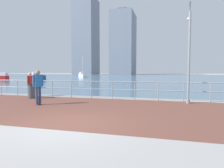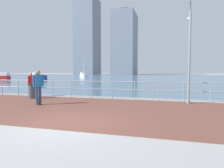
{
  "view_description": "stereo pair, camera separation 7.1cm",
  "coord_description": "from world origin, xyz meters",
  "px_view_note": "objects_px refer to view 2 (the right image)",
  "views": [
    {
      "loc": [
        3.13,
        -5.72,
        1.73
      ],
      "look_at": [
        0.64,
        3.68,
        1.1
      ],
      "focal_mm": 31.71,
      "sensor_mm": 36.0,
      "label": 1
    },
    {
      "loc": [
        3.2,
        -5.71,
        1.73
      ],
      "look_at": [
        0.64,
        3.68,
        1.1
      ],
      "focal_mm": 31.71,
      "sensor_mm": 36.0,
      "label": 2
    }
  ],
  "objects_px": {
    "skateboarder": "(38,84)",
    "bystander": "(31,82)",
    "lamppost": "(189,47)",
    "sailboat_yellow": "(38,77)",
    "trash_bin": "(32,91)",
    "sailboat_white": "(84,75)"
  },
  "relations": [
    {
      "from": "bystander",
      "to": "sailboat_white",
      "type": "height_order",
      "value": "sailboat_white"
    },
    {
      "from": "lamppost",
      "to": "trash_bin",
      "type": "xyz_separation_m",
      "value": [
        -9.4,
        -0.67,
        -2.56
      ]
    },
    {
      "from": "lamppost",
      "to": "sailboat_yellow",
      "type": "bearing_deg",
      "value": 138.1
    },
    {
      "from": "lamppost",
      "to": "sailboat_yellow",
      "type": "relative_size",
      "value": 0.92
    },
    {
      "from": "skateboarder",
      "to": "lamppost",
      "type": "bearing_deg",
      "value": 19.47
    },
    {
      "from": "sailboat_yellow",
      "to": "bystander",
      "type": "bearing_deg",
      "value": -55.02
    },
    {
      "from": "bystander",
      "to": "sailboat_white",
      "type": "relative_size",
      "value": 0.28
    },
    {
      "from": "skateboarder",
      "to": "trash_bin",
      "type": "distance_m",
      "value": 2.81
    },
    {
      "from": "sailboat_white",
      "to": "sailboat_yellow",
      "type": "height_order",
      "value": "sailboat_yellow"
    },
    {
      "from": "lamppost",
      "to": "sailboat_white",
      "type": "distance_m",
      "value": 46.87
    },
    {
      "from": "trash_bin",
      "to": "sailboat_yellow",
      "type": "xyz_separation_m",
      "value": [
        -17.46,
        24.78,
        0.1
      ]
    },
    {
      "from": "sailboat_yellow",
      "to": "trash_bin",
      "type": "bearing_deg",
      "value": -54.83
    },
    {
      "from": "sailboat_white",
      "to": "sailboat_yellow",
      "type": "xyz_separation_m",
      "value": [
        -3.26,
        -16.32,
        0.01
      ]
    },
    {
      "from": "sailboat_white",
      "to": "trash_bin",
      "type": "bearing_deg",
      "value": -70.94
    },
    {
      "from": "trash_bin",
      "to": "lamppost",
      "type": "bearing_deg",
      "value": 4.11
    },
    {
      "from": "bystander",
      "to": "sailboat_yellow",
      "type": "relative_size",
      "value": 0.28
    },
    {
      "from": "lamppost",
      "to": "bystander",
      "type": "xyz_separation_m",
      "value": [
        -10.06,
        0.09,
        -2.06
      ]
    },
    {
      "from": "trash_bin",
      "to": "sailboat_white",
      "type": "relative_size",
      "value": 0.16
    },
    {
      "from": "lamppost",
      "to": "sailboat_white",
      "type": "bearing_deg",
      "value": 120.28
    },
    {
      "from": "bystander",
      "to": "sailboat_white",
      "type": "distance_m",
      "value": 42.55
    },
    {
      "from": "skateboarder",
      "to": "bystander",
      "type": "bearing_deg",
      "value": 133.05
    },
    {
      "from": "lamppost",
      "to": "bystander",
      "type": "distance_m",
      "value": 10.27
    }
  ]
}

